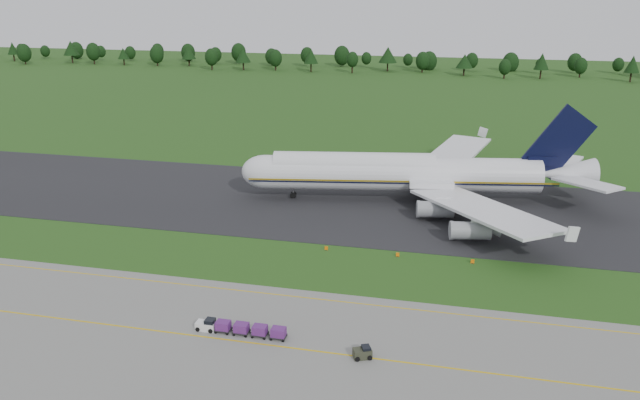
% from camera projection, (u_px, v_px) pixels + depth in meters
% --- Properties ---
extents(ground, '(600.00, 600.00, 0.00)m').
position_uv_depth(ground, '(314.00, 266.00, 90.81)').
color(ground, '#204514').
rests_on(ground, ground).
extents(taxiway, '(300.00, 40.00, 0.08)m').
position_uv_depth(taxiway, '(349.00, 204.00, 116.63)').
color(taxiway, black).
rests_on(taxiway, ground).
extents(apron_markings, '(300.00, 30.20, 0.01)m').
position_uv_depth(apron_markings, '(254.00, 370.00, 65.90)').
color(apron_markings, gold).
rests_on(apron_markings, apron).
extents(tree_line, '(527.45, 23.24, 11.78)m').
position_uv_depth(tree_line, '(451.00, 61.00, 288.14)').
color(tree_line, black).
rests_on(tree_line, ground).
extents(aircraft, '(67.02, 64.14, 18.74)m').
position_uv_depth(aircraft, '(407.00, 173.00, 117.40)').
color(aircraft, silver).
rests_on(aircraft, ground).
extents(baggage_train, '(10.99, 1.41, 1.35)m').
position_uv_depth(baggage_train, '(239.00, 328.00, 72.57)').
color(baggage_train, silver).
rests_on(baggage_train, apron).
extents(utility_cart, '(2.28, 1.88, 1.08)m').
position_uv_depth(utility_cart, '(362.00, 353.00, 67.90)').
color(utility_cart, '#2C3021').
rests_on(utility_cart, apron).
extents(edge_markers, '(22.53, 0.30, 0.60)m').
position_uv_depth(edge_markers, '(398.00, 255.00, 93.85)').
color(edge_markers, orange).
rests_on(edge_markers, ground).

